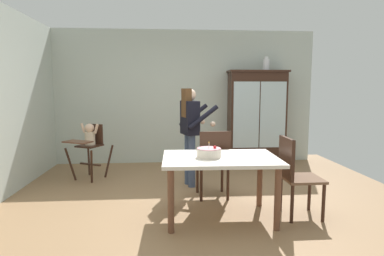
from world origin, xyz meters
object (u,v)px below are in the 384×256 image
object	(u,v)px
dining_table	(220,165)
dining_chair_right_end	(294,171)
high_chair_with_toddler	(89,141)
dining_chair_far_side	(214,160)
birthday_cake	(209,153)
china_cabinet	(257,117)
adult_person	(190,125)
ceramic_vase	(266,64)

from	to	relation	value
dining_table	dining_chair_right_end	bearing A→B (deg)	-1.41
high_chair_with_toddler	dining_chair_right_end	size ratio (longest dim) A/B	0.99
dining_chair_far_side	dining_chair_right_end	xyz separation A→B (m)	(0.86, -0.69, 0.00)
birthday_cake	china_cabinet	bearing A→B (deg)	64.14
china_cabinet	dining_table	size ratio (longest dim) A/B	1.40
china_cabinet	adult_person	bearing A→B (deg)	-135.85
birthday_cake	dining_chair_right_end	size ratio (longest dim) A/B	0.29
ceramic_vase	dining_chair_right_end	size ratio (longest dim) A/B	0.28
high_chair_with_toddler	dining_chair_far_side	distance (m)	2.26
china_cabinet	high_chair_with_toddler	xyz separation A→B (m)	(-3.11, -0.91, -0.30)
china_cabinet	dining_chair_far_side	xyz separation A→B (m)	(-1.17, -2.05, -0.39)
high_chair_with_toddler	china_cabinet	bearing A→B (deg)	43.86
china_cabinet	dining_table	world-z (taller)	china_cabinet
high_chair_with_toddler	adult_person	size ratio (longest dim) A/B	0.62
dining_chair_far_side	dining_chair_right_end	bearing A→B (deg)	138.43
high_chair_with_toddler	dining_chair_right_end	xyz separation A→B (m)	(2.80, -1.84, -0.10)
adult_person	china_cabinet	bearing A→B (deg)	-62.51
ceramic_vase	dining_chair_right_end	distance (m)	3.15
ceramic_vase	dining_table	world-z (taller)	ceramic_vase
dining_table	dining_chair_right_end	world-z (taller)	dining_chair_right_end
ceramic_vase	birthday_cake	world-z (taller)	ceramic_vase
ceramic_vase	dining_table	xyz separation A→B (m)	(-1.36, -2.73, -1.37)
dining_chair_far_side	ceramic_vase	bearing A→B (deg)	-125.79
birthday_cake	dining_chair_far_side	bearing A→B (deg)	77.14
dining_chair_far_side	adult_person	bearing A→B (deg)	-69.55
ceramic_vase	high_chair_with_toddler	xyz separation A→B (m)	(-3.28, -0.91, -1.35)
adult_person	dining_chair_right_end	xyz separation A→B (m)	(1.14, -1.34, -0.41)
china_cabinet	dining_chair_far_side	world-z (taller)	china_cabinet
high_chair_with_toddler	dining_table	bearing A→B (deg)	-15.78
adult_person	dining_chair_far_side	size ratio (longest dim) A/B	1.59
ceramic_vase	china_cabinet	bearing A→B (deg)	-178.75
adult_person	dining_chair_right_end	bearing A→B (deg)	-156.39
dining_table	birthday_cake	bearing A→B (deg)	-173.85
china_cabinet	birthday_cake	xyz separation A→B (m)	(-1.33, -2.74, -0.16)
ceramic_vase	birthday_cake	bearing A→B (deg)	-118.65
dining_chair_far_side	china_cabinet	bearing A→B (deg)	-122.38
dining_table	birthday_cake	xyz separation A→B (m)	(-0.13, -0.01, 0.16)
ceramic_vase	birthday_cake	size ratio (longest dim) A/B	0.96
china_cabinet	dining_chair_right_end	distance (m)	2.79
ceramic_vase	adult_person	world-z (taller)	ceramic_vase
high_chair_with_toddler	adult_person	world-z (taller)	adult_person
dining_table	dining_chair_right_end	distance (m)	0.88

